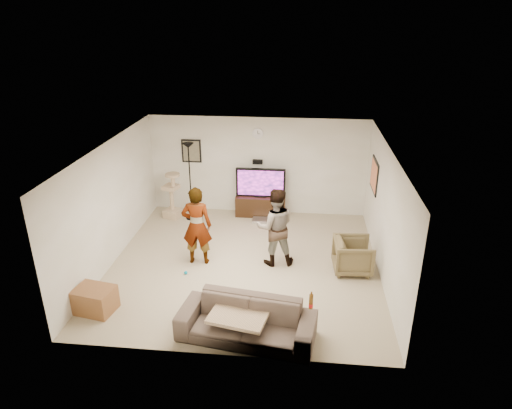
# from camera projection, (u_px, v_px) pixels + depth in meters

# --- Properties ---
(floor) EXTENTS (5.50, 5.50, 0.02)m
(floor) POSITION_uv_depth(u_px,v_px,m) (245.00, 264.00, 9.48)
(floor) COLOR tan
(floor) RESTS_ON ground
(ceiling) EXTENTS (5.50, 5.50, 0.02)m
(ceiling) POSITION_uv_depth(u_px,v_px,m) (243.00, 148.00, 8.49)
(ceiling) COLOR white
(ceiling) RESTS_ON wall_back
(wall_back) EXTENTS (5.50, 0.04, 2.50)m
(wall_back) POSITION_uv_depth(u_px,v_px,m) (258.00, 166.00, 11.50)
(wall_back) COLOR beige
(wall_back) RESTS_ON floor
(wall_front) EXTENTS (5.50, 0.04, 2.50)m
(wall_front) POSITION_uv_depth(u_px,v_px,m) (219.00, 286.00, 6.47)
(wall_front) COLOR beige
(wall_front) RESTS_ON floor
(wall_left) EXTENTS (0.04, 5.50, 2.50)m
(wall_left) POSITION_uv_depth(u_px,v_px,m) (111.00, 204.00, 9.25)
(wall_left) COLOR beige
(wall_left) RESTS_ON floor
(wall_right) EXTENTS (0.04, 5.50, 2.50)m
(wall_right) POSITION_uv_depth(u_px,v_px,m) (385.00, 215.00, 8.72)
(wall_right) COLOR beige
(wall_right) RESTS_ON floor
(wall_clock) EXTENTS (0.26, 0.04, 0.26)m
(wall_clock) POSITION_uv_depth(u_px,v_px,m) (258.00, 134.00, 11.14)
(wall_clock) COLOR white
(wall_clock) RESTS_ON wall_back
(wall_speaker) EXTENTS (0.25, 0.10, 0.10)m
(wall_speaker) POSITION_uv_depth(u_px,v_px,m) (258.00, 162.00, 11.40)
(wall_speaker) COLOR black
(wall_speaker) RESTS_ON wall_back
(picture_back) EXTENTS (0.42, 0.03, 0.52)m
(picture_back) POSITION_uv_depth(u_px,v_px,m) (191.00, 151.00, 11.51)
(picture_back) COLOR #65614D
(picture_back) RESTS_ON wall_back
(picture_right) EXTENTS (0.03, 0.78, 0.62)m
(picture_right) POSITION_uv_depth(u_px,v_px,m) (374.00, 175.00, 10.09)
(picture_right) COLOR #E87A4F
(picture_right) RESTS_ON wall_right
(tv_stand) EXTENTS (1.26, 0.45, 0.53)m
(tv_stand) POSITION_uv_depth(u_px,v_px,m) (261.00, 206.00, 11.66)
(tv_stand) COLOR black
(tv_stand) RESTS_ON floor
(console_box) EXTENTS (0.40, 0.30, 0.07)m
(console_box) POSITION_uv_depth(u_px,v_px,m) (260.00, 220.00, 11.38)
(console_box) COLOR silver
(console_box) RESTS_ON floor
(tv) EXTENTS (1.25, 0.08, 0.74)m
(tv) POSITION_uv_depth(u_px,v_px,m) (261.00, 183.00, 11.41)
(tv) COLOR black
(tv) RESTS_ON tv_stand
(tv_screen) EXTENTS (1.15, 0.01, 0.65)m
(tv_screen) POSITION_uv_depth(u_px,v_px,m) (260.00, 183.00, 11.37)
(tv_screen) COLOR #D433BB
(tv_screen) RESTS_ON tv
(floor_lamp) EXTENTS (0.32, 0.32, 1.97)m
(floor_lamp) POSITION_uv_depth(u_px,v_px,m) (190.00, 182.00, 11.20)
(floor_lamp) COLOR black
(floor_lamp) RESTS_ON floor
(cat_tree) EXTENTS (0.48, 0.48, 1.20)m
(cat_tree) POSITION_uv_depth(u_px,v_px,m) (171.00, 195.00, 11.41)
(cat_tree) COLOR tan
(cat_tree) RESTS_ON floor
(person_left) EXTENTS (0.63, 0.43, 1.68)m
(person_left) POSITION_uv_depth(u_px,v_px,m) (197.00, 226.00, 9.23)
(person_left) COLOR #A4A8B5
(person_left) RESTS_ON floor
(person_right) EXTENTS (0.90, 0.76, 1.66)m
(person_right) POSITION_uv_depth(u_px,v_px,m) (275.00, 227.00, 9.20)
(person_right) COLOR #3A3F8C
(person_right) RESTS_ON floor
(sofa) EXTENTS (2.28, 1.16, 0.64)m
(sofa) POSITION_uv_depth(u_px,v_px,m) (246.00, 321.00, 7.22)
(sofa) COLOR #4F4139
(sofa) RESTS_ON floor
(throw_blanket) EXTENTS (1.02, 0.87, 0.06)m
(throw_blanket) POSITION_uv_depth(u_px,v_px,m) (239.00, 315.00, 7.18)
(throw_blanket) COLOR tan
(throw_blanket) RESTS_ON sofa
(beer_bottle) EXTENTS (0.06, 0.06, 0.25)m
(beer_bottle) POSITION_uv_depth(u_px,v_px,m) (311.00, 302.00, 6.95)
(beer_bottle) COLOR #603A10
(beer_bottle) RESTS_ON sofa
(armchair) EXTENTS (0.81, 0.79, 0.69)m
(armchair) POSITION_uv_depth(u_px,v_px,m) (353.00, 256.00, 9.10)
(armchair) COLOR brown
(armchair) RESTS_ON floor
(side_table) EXTENTS (0.75, 0.62, 0.45)m
(side_table) POSITION_uv_depth(u_px,v_px,m) (95.00, 300.00, 7.91)
(side_table) COLOR brown
(side_table) RESTS_ON floor
(toy_ball) EXTENTS (0.07, 0.07, 0.07)m
(toy_ball) POSITION_uv_depth(u_px,v_px,m) (186.00, 273.00, 9.09)
(toy_ball) COLOR #007BA9
(toy_ball) RESTS_ON floor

